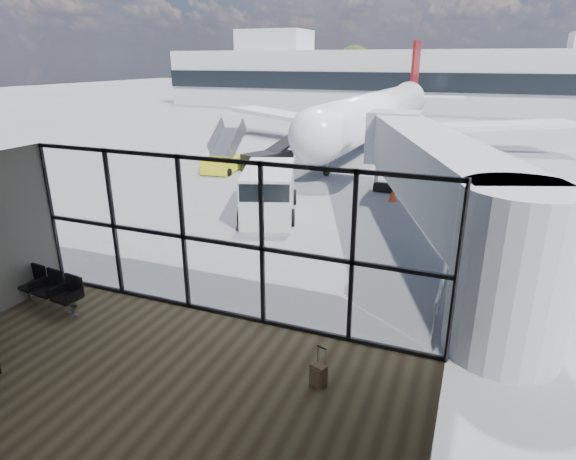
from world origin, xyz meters
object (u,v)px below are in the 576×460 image
Objects in this scene: mobile_stairs at (223,162)px; service_van at (269,192)px; airliner at (380,112)px; suitcase at (318,375)px; belt_loader at (269,159)px; seating_row at (52,286)px.

service_van is at bearing -54.16° from mobile_stairs.
airliner is 6.17× the size of service_van.
suitcase is 0.17× the size of service_van.
mobile_stairs reaches higher than belt_loader.
airliner is (3.04, 31.77, 2.06)m from seating_row.
suitcase is 33.00m from airliner.
service_van reaches higher than belt_loader.
airliner is at bearing 118.20° from suitcase.
seating_row is 31.98m from airliner.
mobile_stairs reaches higher than suitcase.
suitcase is at bearing -61.13° from mobile_stairs.
mobile_stairs is at bearing 111.62° from service_van.
seating_row is at bearing -93.03° from airliner.
belt_loader is (-9.98, 19.84, 0.39)m from suitcase.
seating_row is 8.46m from suitcase.
airliner reaches higher than seating_row.
belt_loader reaches higher than suitcase.
mobile_stairs is at bearing -114.35° from airliner.
belt_loader is (-4.58, -12.63, -1.97)m from airliner.
seating_row is 2.48× the size of suitcase.
mobile_stairs is at bearing 143.09° from suitcase.
service_van is at bearing -89.27° from airliner.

